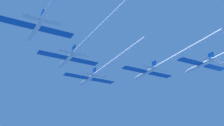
{
  "coord_description": "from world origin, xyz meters",
  "views": [
    {
      "loc": [
        -39.45,
        -85.96,
        -34.85
      ],
      "look_at": [
        -0.34,
        -14.75,
        -0.1
      ],
      "focal_mm": 49.49,
      "sensor_mm": 36.0,
      "label": 1
    }
  ],
  "objects": [
    {
      "name": "jet_left_outer",
      "position": [
        -25.06,
        -33.26,
        -0.17
      ],
      "size": [
        17.03,
        39.83,
        2.82
      ],
      "color": "silver"
    },
    {
      "name": "jet_left_wing",
      "position": [
        -12.84,
        -21.67,
        -0.52
      ],
      "size": [
        17.03,
        40.49,
        2.82
      ],
      "color": "silver"
    },
    {
      "name": "jet_right_wing",
      "position": [
        12.9,
        -21.42,
        0.06
      ],
      "size": [
        17.03,
        38.38,
        2.82
      ],
      "color": "silver"
    },
    {
      "name": "jet_lead",
      "position": [
        -0.6,
        -8.74,
        -0.06
      ],
      "size": [
        17.03,
        40.27,
        2.82
      ],
      "color": "silver"
    }
  ]
}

